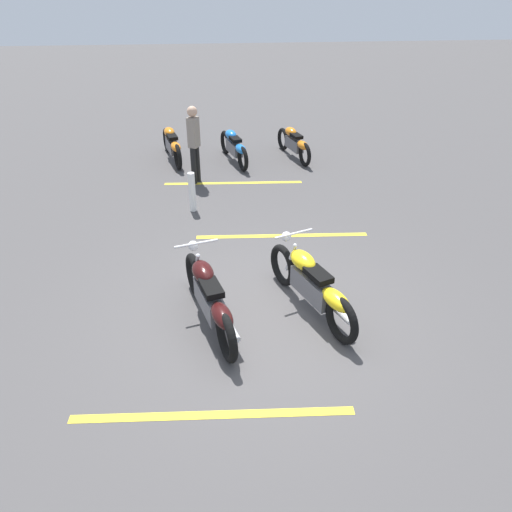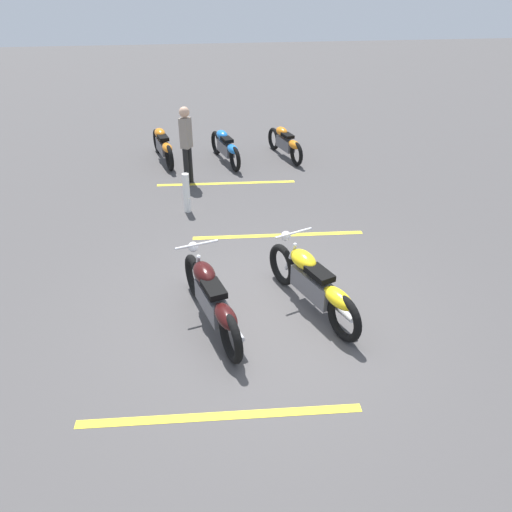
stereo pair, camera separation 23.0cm
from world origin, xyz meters
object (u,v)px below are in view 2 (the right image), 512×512
at_px(motorcycle_dark_foreground, 212,299).
at_px(bystander_near_row, 186,142).
at_px(bollard_post, 187,193).
at_px(motorcycle_row_left, 226,147).
at_px(motorcycle_row_center, 163,145).
at_px(motorcycle_row_far_left, 286,143).
at_px(motorcycle_bright_foreground, 314,284).

height_order(motorcycle_dark_foreground, bystander_near_row, bystander_near_row).
xyz_separation_m(motorcycle_dark_foreground, bollard_post, (3.85, 0.29, -0.05)).
height_order(motorcycle_row_left, motorcycle_row_center, motorcycle_row_center).
bearing_deg(bystander_near_row, motorcycle_dark_foreground, -58.38).
relative_size(motorcycle_dark_foreground, motorcycle_row_far_left, 1.12).
height_order(motorcycle_dark_foreground, bollard_post, motorcycle_dark_foreground).
bearing_deg(bystander_near_row, motorcycle_row_center, 140.54).
relative_size(motorcycle_row_center, bollard_post, 2.54).
bearing_deg(motorcycle_row_center, motorcycle_row_far_left, -105.82).
bearing_deg(motorcycle_row_center, bystander_near_row, -172.33).
height_order(bystander_near_row, bollard_post, bystander_near_row).
bearing_deg(motorcycle_row_far_left, bollard_post, 124.09).
bearing_deg(motorcycle_row_far_left, motorcycle_row_center, 72.94).
distance_m(motorcycle_row_far_left, motorcycle_row_left, 1.59).
bearing_deg(bystander_near_row, motorcycle_row_far_left, 58.54).
distance_m(motorcycle_row_far_left, motorcycle_row_center, 3.16).
xyz_separation_m(motorcycle_row_left, bystander_near_row, (-1.26, 0.97, 0.56)).
distance_m(bystander_near_row, bollard_post, 1.67).
bearing_deg(motorcycle_row_left, motorcycle_row_center, 64.47).
distance_m(motorcycle_dark_foreground, motorcycle_row_left, 6.71).
distance_m(motorcycle_bright_foreground, motorcycle_dark_foreground, 1.47).
distance_m(motorcycle_row_center, bystander_near_row, 1.75).
bearing_deg(bollard_post, motorcycle_row_center, 9.96).
distance_m(motorcycle_bright_foreground, motorcycle_row_far_left, 6.73).
distance_m(motorcycle_row_far_left, bystander_near_row, 2.98).
distance_m(motorcycle_dark_foreground, motorcycle_row_center, 7.02).
height_order(motorcycle_bright_foreground, motorcycle_row_center, motorcycle_bright_foreground).
distance_m(motorcycle_dark_foreground, bystander_near_row, 5.44).
relative_size(motorcycle_bright_foreground, bollard_post, 2.59).
xyz_separation_m(bystander_near_row, bollard_post, (-1.57, 0.06, -0.57)).
distance_m(motorcycle_row_left, bollard_post, 3.01).
height_order(motorcycle_row_center, bollard_post, bollard_post).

